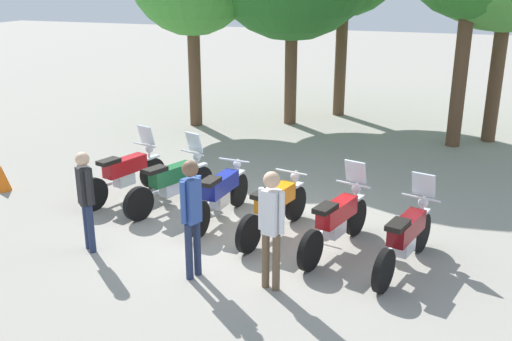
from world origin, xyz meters
TOP-DOWN VIEW (x-y plane):
  - ground_plane at (0.00, 0.00)m, footprint 80.00×80.00m
  - motorcycle_0 at (-2.77, 0.52)m, footprint 0.82×2.14m
  - motorcycle_1 at (-1.66, 0.38)m, footprint 0.92×2.09m
  - motorcycle_2 at (-0.56, 0.16)m, footprint 0.62×2.19m
  - motorcycle_3 at (0.56, -0.11)m, footprint 0.76×2.16m
  - motorcycle_4 at (1.68, -0.35)m, footprint 0.81×2.14m
  - motorcycle_5 at (2.79, -0.60)m, footprint 0.80×2.15m
  - person_0 at (-2.04, -1.72)m, footprint 0.38×0.30m
  - person_1 at (-0.08, -1.93)m, footprint 0.30×0.40m
  - person_2 at (1.09, -1.86)m, footprint 0.41×0.27m
  - traffic_cone at (-5.40, -0.01)m, footprint 0.32×0.32m

SIDE VIEW (x-z plane):
  - ground_plane at x=0.00m, z-range 0.00..0.00m
  - traffic_cone at x=-5.40m, z-range 0.00..0.55m
  - motorcycle_2 at x=-0.56m, z-range 0.01..1.00m
  - motorcycle_3 at x=0.56m, z-range 0.01..1.00m
  - motorcycle_0 at x=-2.77m, z-range -0.17..1.20m
  - motorcycle_1 at x=-1.66m, z-range -0.17..1.20m
  - motorcycle_4 at x=1.68m, z-range -0.17..1.20m
  - motorcycle_5 at x=2.79m, z-range -0.17..1.20m
  - person_0 at x=-2.04m, z-range 0.14..1.79m
  - person_2 at x=1.09m, z-range 0.16..1.91m
  - person_1 at x=-0.08m, z-range 0.17..1.97m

